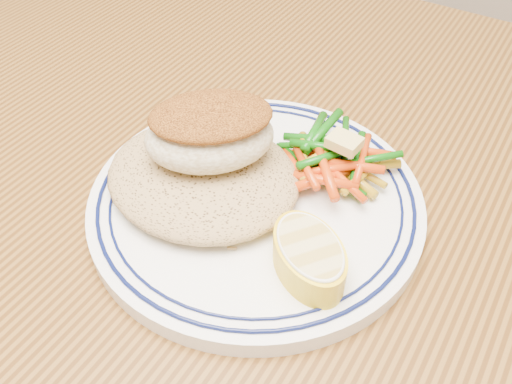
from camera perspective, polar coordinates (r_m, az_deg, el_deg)
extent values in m
cube|color=#4D2D0F|center=(0.45, 1.63, -7.10)|extent=(1.50, 0.90, 0.04)
cylinder|color=#4D2D0F|center=(1.26, -17.21, 6.89)|extent=(0.07, 0.07, 0.71)
cylinder|color=white|center=(0.45, 0.00, -1.13)|extent=(0.26, 0.26, 0.01)
torus|color=#0A113F|center=(0.45, 0.00, -0.37)|extent=(0.25, 0.25, 0.00)
torus|color=#0A113F|center=(0.45, 0.00, -0.37)|extent=(0.23, 0.23, 0.00)
ellipsoid|color=#9B7C4D|center=(0.45, -5.37, 1.86)|extent=(0.16, 0.14, 0.03)
ellipsoid|color=beige|center=(0.43, -4.67, 5.50)|extent=(0.12, 0.12, 0.04)
ellipsoid|color=brown|center=(0.42, -4.56, 7.61)|extent=(0.11, 0.11, 0.02)
cylinder|color=#CB3A0A|center=(0.47, 7.71, 2.31)|extent=(0.05, 0.03, 0.01)
cylinder|color=#AE8412|center=(0.46, 9.28, 1.72)|extent=(0.06, 0.03, 0.01)
cylinder|color=#AE8412|center=(0.47, 10.00, 2.32)|extent=(0.06, 0.03, 0.01)
cylinder|color=#CB3A0A|center=(0.48, 5.81, 4.11)|extent=(0.05, 0.04, 0.01)
cylinder|color=#CB3A0A|center=(0.46, 3.66, 2.92)|extent=(0.05, 0.04, 0.01)
cylinder|color=#0E590B|center=(0.45, 7.97, 1.30)|extent=(0.06, 0.01, 0.01)
cylinder|color=#AE8412|center=(0.47, 10.86, 2.62)|extent=(0.05, 0.04, 0.01)
cylinder|color=#0E590B|center=(0.48, 5.72, 4.76)|extent=(0.05, 0.04, 0.01)
cylinder|color=#0E590B|center=(0.47, 4.04, 3.40)|extent=(0.05, 0.02, 0.01)
cylinder|color=#0E590B|center=(0.48, 7.75, 4.16)|extent=(0.01, 0.05, 0.01)
cylinder|color=#AE8412|center=(0.46, 10.55, 1.66)|extent=(0.02, 0.05, 0.01)
cylinder|color=#CB3A0A|center=(0.45, 7.11, 1.47)|extent=(0.04, 0.05, 0.01)
cylinder|color=#0E590B|center=(0.47, 10.16, 3.26)|extent=(0.02, 0.06, 0.01)
cylinder|color=#AE8412|center=(0.46, 4.75, 3.56)|extent=(0.04, 0.06, 0.01)
cylinder|color=#0E590B|center=(0.48, 8.89, 4.92)|extent=(0.03, 0.06, 0.01)
cylinder|color=#0E590B|center=(0.48, 5.44, 5.37)|extent=(0.05, 0.02, 0.01)
cylinder|color=#CB3A0A|center=(0.47, 10.87, 3.98)|extent=(0.05, 0.03, 0.01)
cylinder|color=#CB3A0A|center=(0.45, 8.53, 1.34)|extent=(0.05, 0.03, 0.01)
cylinder|color=#CB3A0A|center=(0.45, 7.10, 2.22)|extent=(0.04, 0.04, 0.01)
cylinder|color=#CB3A0A|center=(0.44, 7.01, 1.13)|extent=(0.05, 0.02, 0.01)
cylinder|color=#AE8412|center=(0.46, 7.19, 4.07)|extent=(0.02, 0.05, 0.01)
cylinder|color=#CB3A0A|center=(0.45, 9.47, 2.64)|extent=(0.05, 0.02, 0.01)
cylinder|color=#0E590B|center=(0.46, 11.51, 3.25)|extent=(0.04, 0.03, 0.01)
cylinder|color=#0E590B|center=(0.48, 5.86, 6.04)|extent=(0.02, 0.06, 0.01)
cylinder|color=#CB3A0A|center=(0.46, 10.58, 3.30)|extent=(0.02, 0.06, 0.01)
cylinder|color=#CB3A0A|center=(0.44, 7.03, 1.99)|extent=(0.04, 0.05, 0.01)
cylinder|color=#0E590B|center=(0.48, 6.66, 6.04)|extent=(0.01, 0.06, 0.02)
cylinder|color=#0E590B|center=(0.45, 7.00, 3.48)|extent=(0.03, 0.05, 0.01)
cylinder|color=#CB3A0A|center=(0.44, 5.04, 2.43)|extent=(0.04, 0.04, 0.01)
cylinder|color=#0E590B|center=(0.46, 6.58, 4.57)|extent=(0.05, 0.02, 0.01)
cube|color=#DEC56C|center=(0.45, 8.82, 4.94)|extent=(0.03, 0.02, 0.01)
torus|color=white|center=(0.38, 5.42, -5.37)|extent=(0.09, 0.09, 0.00)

